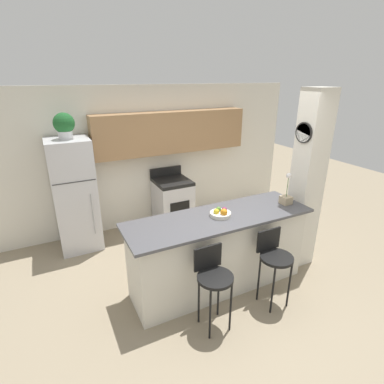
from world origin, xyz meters
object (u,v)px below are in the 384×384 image
(potted_plant_on_fridge, at_px, (64,125))
(orchid_vase, at_px, (286,196))
(refrigerator, at_px, (75,196))
(fruit_bowl, at_px, (221,213))
(bar_stool_right, at_px, (274,257))
(bar_stool_left, at_px, (213,277))
(stove_range, at_px, (173,203))

(potted_plant_on_fridge, xyz_separation_m, orchid_vase, (2.54, -1.97, -0.87))
(refrigerator, distance_m, fruit_bowl, 2.45)
(bar_stool_right, bearing_deg, potted_plant_on_fridge, 128.19)
(orchid_vase, bearing_deg, potted_plant_on_fridge, 142.24)
(potted_plant_on_fridge, bearing_deg, bar_stool_right, -51.81)
(bar_stool_left, xyz_separation_m, bar_stool_right, (0.85, 0.00, 0.00))
(bar_stool_left, distance_m, bar_stool_right, 0.85)
(stove_range, height_order, bar_stool_left, stove_range)
(bar_stool_left, bearing_deg, orchid_vase, 19.54)
(refrigerator, xyz_separation_m, bar_stool_right, (1.95, -2.48, -0.26))
(potted_plant_on_fridge, bearing_deg, bar_stool_left, -66.01)
(stove_range, relative_size, bar_stool_left, 1.11)
(bar_stool_right, bearing_deg, orchid_vase, 40.80)
(refrigerator, bearing_deg, fruit_bowl, -51.24)
(bar_stool_left, xyz_separation_m, potted_plant_on_fridge, (-1.10, 2.48, 1.37))
(bar_stool_left, height_order, orchid_vase, orchid_vase)
(refrigerator, xyz_separation_m, potted_plant_on_fridge, (-0.00, 0.00, 1.11))
(refrigerator, height_order, bar_stool_left, refrigerator)
(stove_range, distance_m, fruit_bowl, 2.01)
(stove_range, bearing_deg, bar_stool_left, -103.06)
(bar_stool_left, bearing_deg, refrigerator, 113.99)
(bar_stool_left, bearing_deg, bar_stool_right, 0.00)
(bar_stool_left, height_order, fruit_bowl, fruit_bowl)
(stove_range, distance_m, bar_stool_right, 2.50)
(fruit_bowl, bearing_deg, refrigerator, 128.76)
(refrigerator, relative_size, fruit_bowl, 6.84)
(potted_plant_on_fridge, distance_m, orchid_vase, 3.33)
(bar_stool_left, relative_size, bar_stool_right, 1.00)
(refrigerator, distance_m, bar_stool_right, 3.16)
(stove_range, bearing_deg, fruit_bowl, -94.34)
(refrigerator, bearing_deg, orchid_vase, -37.76)
(bar_stool_right, height_order, potted_plant_on_fridge, potted_plant_on_fridge)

